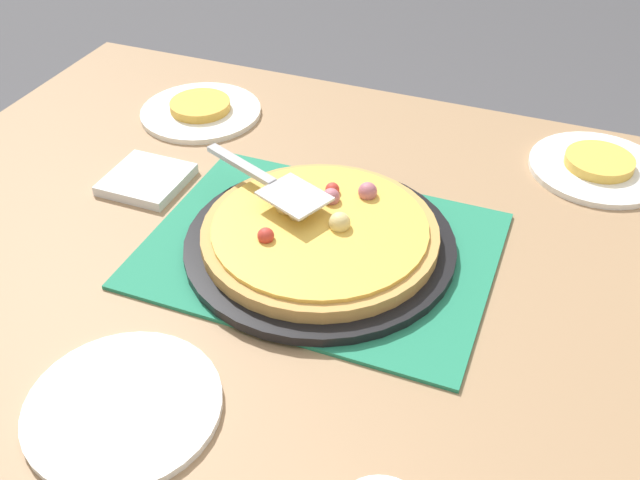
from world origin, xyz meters
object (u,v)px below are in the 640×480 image
napkin_stack (147,179)px  pizza_pan (320,244)px  served_slice_left (599,161)px  plate_near_left (597,168)px  served_slice_right (200,106)px  pizza (320,232)px  pizza_server (271,182)px  plate_far_right (201,112)px  plate_side (123,406)px

napkin_stack → pizza_pan: bearing=-10.1°
served_slice_left → plate_near_left: bearing=0.0°
plate_near_left → served_slice_right: bearing=-174.3°
pizza → pizza_server: bearing=157.3°
served_slice_left → served_slice_right: 0.70m
served_slice_left → pizza_server: size_ratio=0.48×
served_slice_right → plate_near_left: bearing=5.7°
napkin_stack → plate_far_right: bearing=97.4°
plate_side → served_slice_right: served_slice_right is taller
plate_far_right → plate_side: 0.67m
plate_side → served_slice_left: bearing=57.2°
served_slice_right → napkin_stack: size_ratio=0.92×
plate_side → served_slice_left: served_slice_left is taller
pizza → plate_near_left: (0.35, 0.36, -0.03)m
pizza → pizza_server: size_ratio=1.45×
pizza → pizza_pan: bearing=-67.0°
pizza_pan → plate_side: bearing=-106.8°
napkin_stack → pizza: bearing=-9.8°
plate_far_right → served_slice_right: served_slice_right is taller
pizza_pan → napkin_stack: (-0.32, 0.06, -0.01)m
served_slice_left → napkin_stack: served_slice_left is taller
pizza_pan → served_slice_left: served_slice_left is taller
served_slice_right → pizza_pan: bearing=-39.6°
pizza_pan → served_slice_left: (0.35, 0.36, 0.01)m
pizza → plate_far_right: (-0.35, 0.29, -0.03)m
pizza → plate_side: size_ratio=1.50×
pizza → plate_far_right: 0.45m
pizza_pan → served_slice_left: 0.50m
plate_side → napkin_stack: 0.45m
pizza_pan → plate_side: 0.35m
pizza → plate_near_left: 0.50m
plate_near_left → plate_side: (-0.45, -0.70, 0.00)m
pizza_server → napkin_stack: pizza_server is taller
pizza_pan → served_slice_left: bearing=45.9°
plate_far_right → pizza_server: 0.37m
pizza_pan → plate_near_left: pizza_pan is taller
served_slice_left → napkin_stack: 0.73m
pizza → plate_side: 0.35m
pizza_server → served_slice_left: bearing=36.2°
plate_far_right → plate_side: bearing=-68.5°
plate_near_left → served_slice_left: 0.01m
served_slice_right → pizza_server: bearing=-44.0°
plate_near_left → napkin_stack: size_ratio=1.83×
pizza → served_slice_left: size_ratio=3.00×
pizza_pan → served_slice_right: served_slice_right is taller
served_slice_left → plate_side: bearing=-122.8°
pizza_pan → plate_near_left: (0.35, 0.36, -0.01)m
pizza_pan → pizza: bearing=113.0°
pizza_pan → plate_side: pizza_pan is taller
plate_near_left → served_slice_left: size_ratio=2.00×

